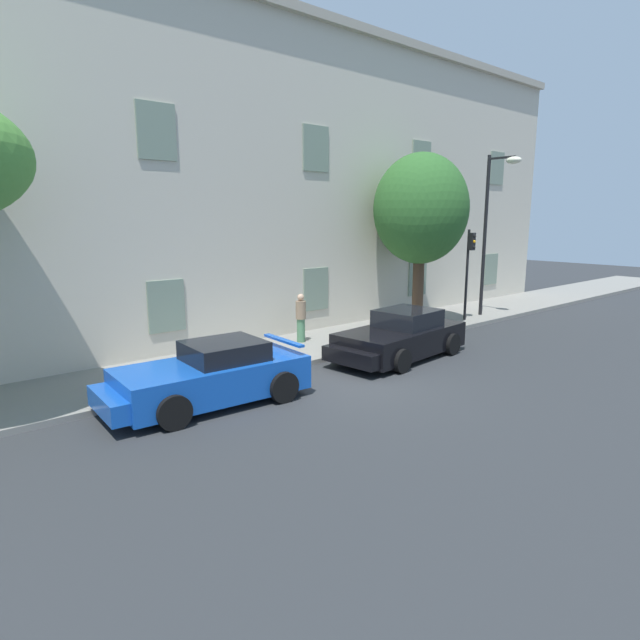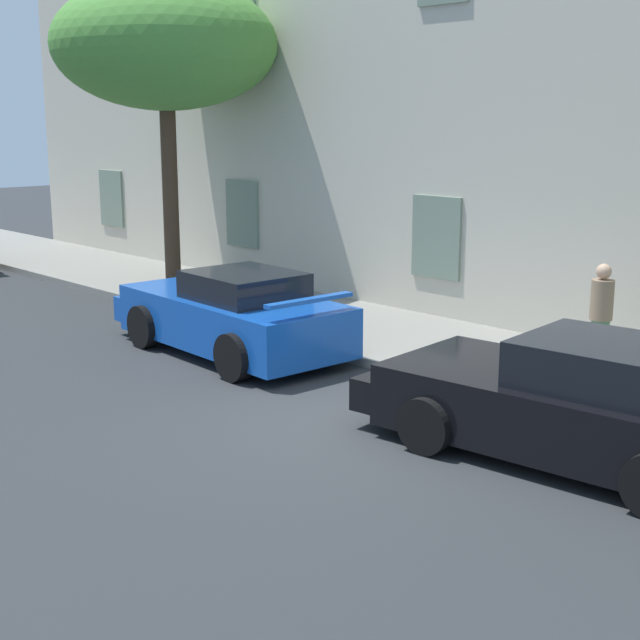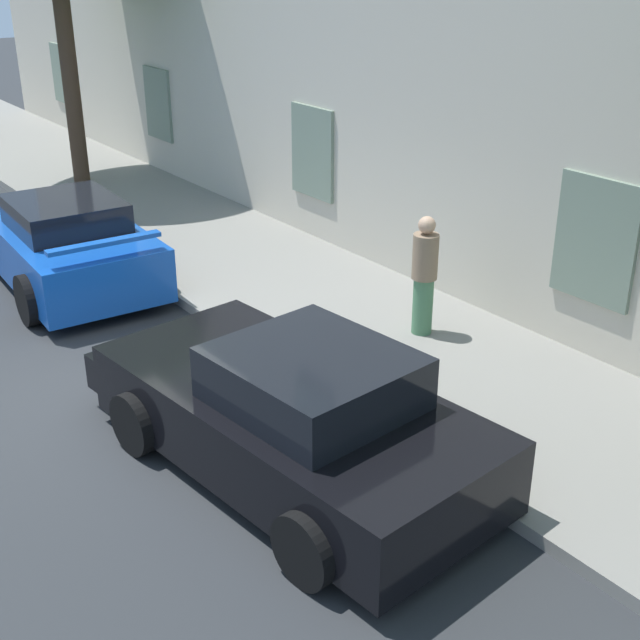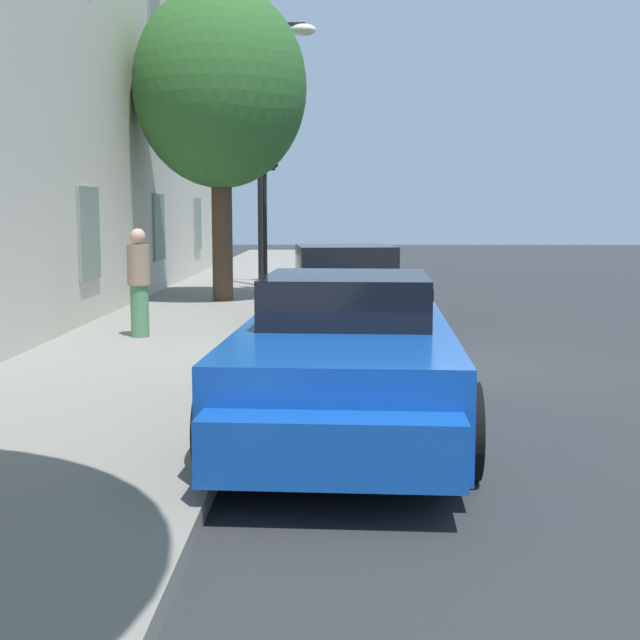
% 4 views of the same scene
% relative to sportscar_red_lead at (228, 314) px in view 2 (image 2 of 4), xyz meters
% --- Properties ---
extents(ground_plane, '(80.00, 80.00, 0.00)m').
position_rel_sportscar_red_lead_xyz_m(ground_plane, '(3.78, -1.03, -0.62)').
color(ground_plane, '#2B2D30').
extents(sidewalk, '(60.00, 3.18, 0.14)m').
position_rel_sportscar_red_lead_xyz_m(sidewalk, '(3.78, 2.50, -0.55)').
color(sidewalk, gray).
rests_on(sidewalk, ground).
extents(sportscar_red_lead, '(4.60, 2.23, 1.38)m').
position_rel_sportscar_red_lead_xyz_m(sportscar_red_lead, '(0.00, 0.00, 0.00)').
color(sportscar_red_lead, '#144CB2').
rests_on(sportscar_red_lead, ground).
extents(sportscar_yellow_flank, '(4.77, 2.46, 1.40)m').
position_rel_sportscar_red_lead_xyz_m(sportscar_yellow_flank, '(6.22, -0.14, -0.01)').
color(sportscar_yellow_flank, black).
rests_on(sportscar_yellow_flank, ground).
extents(tree_near_kerb, '(4.64, 4.64, 6.39)m').
position_rel_sportscar_red_lead_xyz_m(tree_near_kerb, '(-4.84, 2.27, 4.55)').
color(tree_near_kerb, '#473323').
rests_on(tree_near_kerb, sidewalk).
extents(pedestrian_admiring, '(0.42, 0.42, 1.57)m').
position_rel_sportscar_red_lead_xyz_m(pedestrian_admiring, '(4.98, 2.90, 0.32)').
color(pedestrian_admiring, '#4C7F59').
rests_on(pedestrian_admiring, sidewalk).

